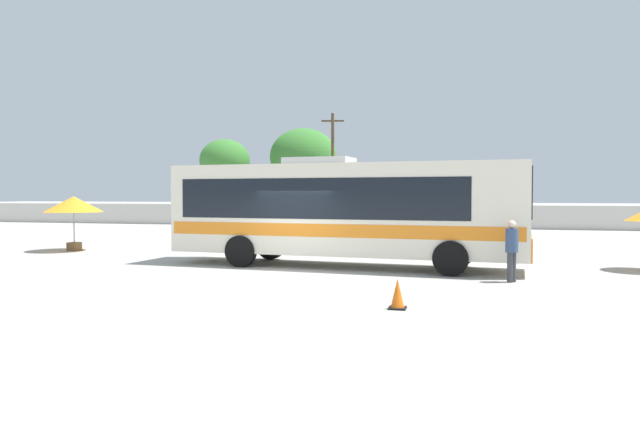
% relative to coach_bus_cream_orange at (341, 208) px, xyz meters
% --- Properties ---
extents(ground_plane, '(300.00, 300.00, 0.00)m').
position_rel_coach_bus_cream_orange_xyz_m(ground_plane, '(-1.27, 8.07, -1.93)').
color(ground_plane, '#A3A099').
extents(perimeter_wall, '(80.00, 0.30, 1.64)m').
position_rel_coach_bus_cream_orange_xyz_m(perimeter_wall, '(-1.27, 23.68, -1.10)').
color(perimeter_wall, beige).
rests_on(perimeter_wall, ground_plane).
extents(coach_bus_cream_orange, '(11.79, 3.39, 3.61)m').
position_rel_coach_bus_cream_orange_xyz_m(coach_bus_cream_orange, '(0.00, 0.00, 0.00)').
color(coach_bus_cream_orange, silver).
rests_on(coach_bus_cream_orange, ground_plane).
extents(attendant_by_bus_door, '(0.48, 0.48, 1.68)m').
position_rel_coach_bus_cream_orange_xyz_m(attendant_by_bus_door, '(5.27, -2.29, -0.98)').
color(attendant_by_bus_door, '#38383D').
rests_on(attendant_by_bus_door, ground_plane).
extents(vendor_umbrella_near_gate_orange, '(2.42, 2.42, 2.31)m').
position_rel_coach_bus_cream_orange_xyz_m(vendor_umbrella_near_gate_orange, '(-12.11, 2.40, 0.02)').
color(vendor_umbrella_near_gate_orange, gray).
rests_on(vendor_umbrella_near_gate_orange, ground_plane).
extents(parked_car_leftmost_white, '(4.40, 2.22, 1.47)m').
position_rel_coach_bus_cream_orange_xyz_m(parked_car_leftmost_white, '(-10.35, 20.57, -1.15)').
color(parked_car_leftmost_white, silver).
rests_on(parked_car_leftmost_white, ground_plane).
extents(parked_car_second_maroon, '(4.05, 2.03, 1.54)m').
position_rel_coach_bus_cream_orange_xyz_m(parked_car_second_maroon, '(-4.87, 20.08, -1.12)').
color(parked_car_second_maroon, maroon).
rests_on(parked_car_second_maroon, ground_plane).
extents(parked_car_third_grey, '(4.47, 2.01, 1.48)m').
position_rel_coach_bus_cream_orange_xyz_m(parked_car_third_grey, '(1.49, 19.75, -1.14)').
color(parked_car_third_grey, slate).
rests_on(parked_car_third_grey, ground_plane).
extents(utility_pole_near, '(1.78, 0.51, 8.81)m').
position_rel_coach_bus_cream_orange_xyz_m(utility_pole_near, '(-6.64, 26.51, 2.67)').
color(utility_pole_near, '#4C3823').
rests_on(utility_pole_near, ground_plane).
extents(roadside_tree_left, '(4.19, 4.19, 7.02)m').
position_rel_coach_bus_cream_orange_xyz_m(roadside_tree_left, '(-16.00, 26.77, 3.29)').
color(roadside_tree_left, brown).
rests_on(roadside_tree_left, ground_plane).
extents(roadside_tree_midleft, '(5.78, 5.78, 8.10)m').
position_rel_coach_bus_cream_orange_xyz_m(roadside_tree_midleft, '(-10.05, 29.89, 3.71)').
color(roadside_tree_midleft, brown).
rests_on(roadside_tree_midleft, ground_plane).
extents(traffic_cone_on_apron, '(0.36, 0.36, 0.64)m').
position_rel_coach_bus_cream_orange_xyz_m(traffic_cone_on_apron, '(2.75, -6.82, -1.62)').
color(traffic_cone_on_apron, black).
rests_on(traffic_cone_on_apron, ground_plane).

